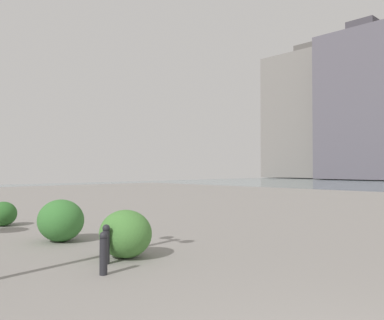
# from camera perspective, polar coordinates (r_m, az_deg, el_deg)

# --- Properties ---
(building_annex) EXTENTS (12.21, 11.36, 25.51)m
(building_annex) POSITION_cam_1_polar(r_m,az_deg,el_deg) (70.64, 23.53, 7.07)
(building_annex) COLOR #5B5660
(building_annex) RESTS_ON ground
(building_highrise) EXTENTS (14.97, 12.83, 25.36)m
(building_highrise) POSITION_cam_1_polar(r_m,az_deg,el_deg) (79.89, 16.92, 6.00)
(building_highrise) COLOR gray
(building_highrise) RESTS_ON ground
(bollard_near) EXTENTS (0.13, 0.13, 0.66)m
(bollard_near) POSITION_cam_1_polar(r_m,az_deg,el_deg) (6.38, -12.58, -12.78)
(bollard_near) COLOR #232328
(bollard_near) RESTS_ON ground
(bollard_mid) EXTENTS (0.13, 0.13, 0.67)m
(bollard_mid) POSITION_cam_1_polar(r_m,az_deg,el_deg) (7.07, -12.22, -11.59)
(bollard_mid) COLOR #232328
(bollard_mid) RESTS_ON ground
(shrub_low) EXTENTS (0.81, 0.73, 0.69)m
(shrub_low) POSITION_cam_1_polar(r_m,az_deg,el_deg) (12.57, -25.46, -6.98)
(shrub_low) COLOR #2D6628
(shrub_low) RESTS_ON ground
(shrub_round) EXTENTS (1.02, 0.92, 0.87)m
(shrub_round) POSITION_cam_1_polar(r_m,az_deg,el_deg) (7.47, -9.52, -10.39)
(shrub_round) COLOR #477F38
(shrub_round) RESTS_ON ground
(shrub_wide) EXTENTS (1.10, 0.99, 0.93)m
(shrub_wide) POSITION_cam_1_polar(r_m,az_deg,el_deg) (9.44, -18.31, -8.23)
(shrub_wide) COLOR #387533
(shrub_wide) RESTS_ON ground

